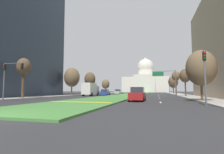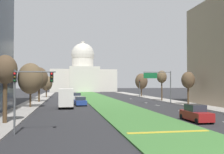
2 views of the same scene
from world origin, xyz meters
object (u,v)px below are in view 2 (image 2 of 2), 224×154
Objects in this scene: street_tree_right_far at (162,77)px; sedan_far_horizon at (65,94)px; street_tree_right_distant at (141,81)px; sedan_midblock at (80,101)px; box_truck_delivery at (66,98)px; sedan_lead_stopped at (196,114)px; capitol_building at (83,75)px; street_tree_left_distant at (46,83)px; street_tree_left_far at (39,78)px; overhead_guide_sign at (160,80)px; street_tree_left_near at (5,71)px; street_tree_left_mid at (31,79)px; traffic_light_far_right at (140,86)px; sedan_distant at (77,97)px; street_tree_right_mid at (188,80)px; traffic_light_near_left at (26,87)px.

street_tree_right_far is 30.47m from sedan_far_horizon.
street_tree_right_distant reaches higher than sedan_midblock.
sedan_lead_stopped is at bearing -52.17° from box_truck_delivery.
capitol_building is 55.57m from street_tree_left_distant.
street_tree_right_distant is 1.58× the size of sedan_midblock.
street_tree_left_far is 1.07× the size of street_tree_right_far.
street_tree_left_near is at bearing -139.18° from overhead_guide_sign.
traffic_light_far_right is at bearing 44.17° from street_tree_left_mid.
street_tree_left_distant is 1.40× the size of sedan_midblock.
street_tree_right_mid is at bearing -42.81° from sedan_distant.
street_tree_left_near reaches higher than street_tree_right_mid.
street_tree_right_far is 32.82m from street_tree_left_distant.
sedan_lead_stopped is (-8.63, -48.62, -3.79)m from street_tree_right_distant.
capitol_building is at bearing 78.95° from street_tree_left_far.
capitol_building reaches higher than street_tree_left_mid.
street_tree_left_far is 17.51m from street_tree_left_distant.
capitol_building is 4.83× the size of box_truck_delivery.
capitol_building is 7.01× the size of sedan_midblock.
traffic_light_near_left is at bearing -116.21° from traffic_light_far_right.
sedan_lead_stopped is 1.00× the size of sedan_midblock.
street_tree_right_mid is (3.82, -4.22, -0.02)m from overhead_guide_sign.
traffic_light_near_left is 53.69m from traffic_light_far_right.
street_tree_left_distant is at bearing 100.01° from box_truck_delivery.
traffic_light_near_left is at bearing -63.46° from street_tree_left_near.
sedan_far_horizon is (-22.62, 31.91, -3.79)m from street_tree_right_mid.
street_tree_left_far is at bearing 121.92° from sedan_lead_stopped.
traffic_light_far_right is at bearing -17.13° from sedan_far_horizon.
traffic_light_far_right is at bearing 26.79° from street_tree_left_far.
street_tree_right_far is at bearing 23.66° from sedan_midblock.
street_tree_right_mid is 20.35m from sedan_midblock.
sedan_midblock is at bearing -126.20° from street_tree_right_distant.
street_tree_right_distant reaches higher than street_tree_right_far.
sedan_lead_stopped is 0.69× the size of box_truck_delivery.
street_tree_left_near reaches higher than sedan_lead_stopped.
street_tree_left_near reaches higher than overhead_guide_sign.
sedan_far_horizon is (-13.96, 50.72, 0.00)m from sedan_lead_stopped.
traffic_light_far_right reaches higher than sedan_lead_stopped.
overhead_guide_sign is 5.69m from street_tree_right_mid.
overhead_guide_sign is 0.87× the size of street_tree_left_mid.
capitol_building reaches higher than street_tree_left_far.
traffic_light_far_right is 33.69m from box_truck_delivery.
capitol_building is at bearing 85.07° from sedan_distant.
street_tree_right_mid reaches higher than street_tree_left_distant.
street_tree_left_near is at bearing -96.72° from sedan_far_horizon.
box_truck_delivery is (3.21, 21.48, -2.12)m from traffic_light_near_left.
sedan_far_horizon is at bearing 86.92° from traffic_light_near_left.
street_tree_left_near reaches higher than box_truck_delivery.
overhead_guide_sign is 1.47× the size of sedan_lead_stopped.
street_tree_right_distant is 1.09× the size of box_truck_delivery.
street_tree_left_distant is at bearing 145.36° from street_tree_right_far.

